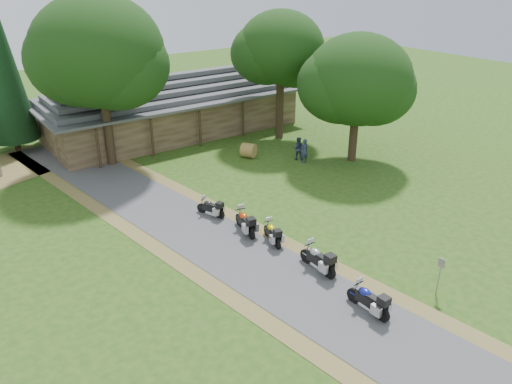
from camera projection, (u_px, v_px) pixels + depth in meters
ground at (308, 296)px, 21.38m from camera, size 120.00×120.00×0.00m
driveway at (246, 259)px, 24.06m from camera, size 51.95×51.95×0.00m
lodge at (172, 103)px, 41.22m from camera, size 21.40×9.40×4.90m
motorcycle_row_a at (368, 298)px, 20.15m from camera, size 0.66×1.94×1.32m
motorcycle_row_b at (318, 257)px, 22.88m from camera, size 0.68×2.03×1.39m
motorcycle_row_c at (272, 232)px, 25.25m from camera, size 0.99×1.82×1.18m
motorcycle_row_d at (245, 221)px, 26.17m from camera, size 1.02×2.07×1.36m
motorcycle_row_e at (211, 207)px, 27.92m from camera, size 1.09×1.75×1.14m
person_a at (304, 149)px, 35.23m from camera, size 0.59×0.43×2.07m
person_b at (298, 146)px, 35.88m from camera, size 0.68×0.67×1.96m
hay_bale at (249, 150)px, 36.45m from camera, size 1.39×1.36×1.04m
sign_post at (439, 277)px, 21.07m from camera, size 0.33×0.05×1.83m
oak_lodge_left at (101, 75)px, 32.82m from camera, size 8.61×8.61×12.60m
oak_lodge_right at (281, 66)px, 38.44m from camera, size 6.59×6.59×11.56m
oak_driveway at (357, 96)px, 34.16m from camera, size 7.32×7.32×9.41m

